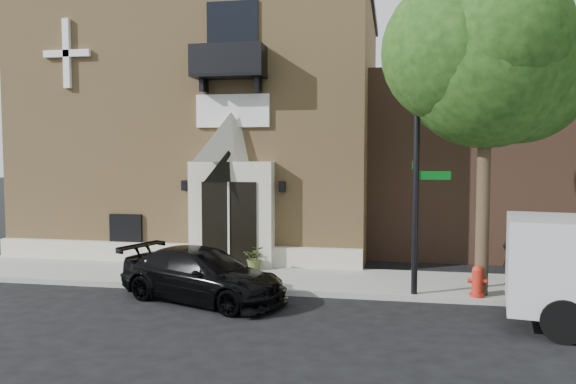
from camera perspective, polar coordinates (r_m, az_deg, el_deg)
name	(u,v)px	position (r m, az deg, el deg)	size (l,w,h in m)	color
ground	(239,294)	(14.70, -4.95, -10.26)	(120.00, 120.00, 0.00)	black
sidewalk	(288,280)	(15.89, 0.03, -8.88)	(42.00, 3.00, 0.15)	gray
church	(220,127)	(22.75, -6.93, 6.54)	(12.20, 11.01, 9.30)	#A98350
street_tree_left	(488,57)	(14.42, 19.69, 12.74)	(4.97, 4.38, 7.77)	#38281C
black_sedan	(203,275)	(14.01, -8.68, -8.32)	(1.79, 4.41, 1.28)	black
street_sign	(417,178)	(13.98, 12.93, 1.36)	(0.90, 0.90, 5.65)	black
fire_hydrant	(477,281)	(14.41, 18.66, -8.59)	(0.44, 0.35, 0.77)	#B22315
planter	(255,258)	(16.76, -3.36, -6.67)	(0.66, 0.57, 0.73)	#4B5A29
pedestrian_near	(512,255)	(15.94, 21.83, -5.96)	(0.58, 0.38, 1.58)	black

